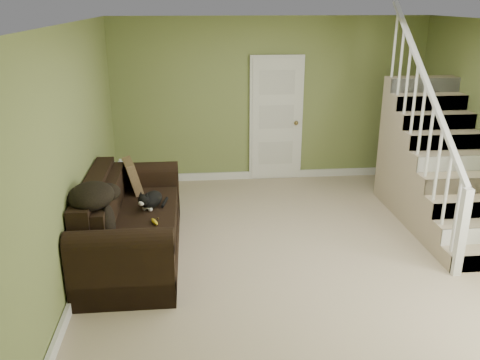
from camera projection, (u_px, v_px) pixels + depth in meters
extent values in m
cube|color=tan|center=(303.00, 254.00, 5.97)|extent=(5.00, 5.50, 0.01)
cube|color=white|center=(314.00, 23.00, 5.10)|extent=(5.00, 5.50, 0.01)
cube|color=olive|center=(270.00, 101.00, 8.12)|extent=(5.00, 0.04, 2.60)
cube|color=olive|center=(413.00, 277.00, 2.96)|extent=(5.00, 0.04, 2.60)
cube|color=olive|center=(74.00, 154.00, 5.31)|extent=(0.04, 5.50, 2.60)
cube|color=white|center=(269.00, 174.00, 8.51)|extent=(5.00, 0.04, 0.12)
cube|color=white|center=(88.00, 259.00, 5.73)|extent=(0.04, 5.50, 0.12)
cube|color=white|center=(276.00, 119.00, 8.19)|extent=(0.86, 0.05, 2.02)
cube|color=white|center=(276.00, 120.00, 8.18)|extent=(0.78, 0.04, 1.96)
sphere|color=olive|center=(296.00, 123.00, 8.18)|extent=(0.07, 0.07, 0.07)
cylinder|color=white|center=(456.00, 214.00, 5.46)|extent=(0.04, 0.04, 0.90)
cube|color=tan|center=(476.00, 239.00, 5.91)|extent=(1.00, 0.27, 0.40)
cylinder|color=white|center=(447.00, 188.00, 5.65)|extent=(0.04, 0.04, 0.90)
cube|color=tan|center=(466.00, 221.00, 6.13)|extent=(1.00, 0.27, 0.60)
cylinder|color=white|center=(438.00, 163.00, 5.83)|extent=(0.04, 0.04, 0.90)
cube|color=tan|center=(456.00, 205.00, 6.34)|extent=(1.00, 0.27, 0.80)
cylinder|color=white|center=(430.00, 140.00, 6.02)|extent=(0.04, 0.04, 0.90)
cube|color=tan|center=(446.00, 190.00, 6.56)|extent=(1.00, 0.27, 1.00)
cylinder|color=white|center=(422.00, 119.00, 6.21)|extent=(0.04, 0.04, 0.90)
cube|color=tan|center=(438.00, 176.00, 6.78)|extent=(1.00, 0.27, 1.20)
cylinder|color=white|center=(415.00, 98.00, 6.39)|extent=(0.04, 0.04, 0.90)
cube|color=tan|center=(430.00, 163.00, 7.00)|extent=(1.00, 0.27, 1.40)
cylinder|color=white|center=(408.00, 79.00, 6.58)|extent=(0.04, 0.04, 0.90)
cube|color=tan|center=(422.00, 150.00, 7.22)|extent=(1.00, 0.27, 1.60)
cylinder|color=white|center=(401.00, 61.00, 6.76)|extent=(0.04, 0.04, 0.90)
cube|color=tan|center=(415.00, 139.00, 7.44)|extent=(1.00, 0.27, 1.80)
cylinder|color=white|center=(395.00, 44.00, 6.95)|extent=(0.04, 0.04, 0.90)
cube|color=white|center=(462.00, 233.00, 5.37)|extent=(0.09, 0.09, 1.00)
cube|color=white|center=(426.00, 82.00, 6.05)|extent=(0.06, 2.46, 1.84)
cube|color=black|center=(134.00, 244.00, 5.93)|extent=(1.02, 2.35, 0.27)
cube|color=black|center=(142.00, 224.00, 5.86)|extent=(0.77, 1.78, 0.24)
cube|color=black|center=(122.00, 274.00, 4.89)|extent=(1.02, 0.27, 0.66)
cube|color=black|center=(141.00, 196.00, 6.84)|extent=(1.02, 0.27, 0.66)
cylinder|color=black|center=(120.00, 243.00, 4.78)|extent=(1.02, 0.27, 0.27)
cylinder|color=black|center=(139.00, 172.00, 6.73)|extent=(1.02, 0.27, 0.27)
cube|color=black|center=(96.00, 209.00, 5.74)|extent=(0.21, 1.82, 0.67)
cube|color=black|center=(110.00, 201.00, 5.73)|extent=(0.15, 1.75, 0.37)
cube|color=black|center=(122.00, 196.00, 6.96)|extent=(0.54, 0.54, 0.55)
cylinder|color=white|center=(114.00, 172.00, 6.78)|extent=(0.06, 0.06, 0.20)
cylinder|color=#2C51AC|center=(114.00, 172.00, 6.78)|extent=(0.07, 0.07, 0.05)
cylinder|color=white|center=(113.00, 164.00, 6.74)|extent=(0.03, 0.03, 0.03)
cylinder|color=white|center=(125.00, 171.00, 6.83)|extent=(0.06, 0.06, 0.20)
cylinder|color=#2C51AC|center=(125.00, 171.00, 6.83)|extent=(0.07, 0.07, 0.05)
cylinder|color=white|center=(124.00, 163.00, 6.79)|extent=(0.03, 0.03, 0.03)
cylinder|color=white|center=(121.00, 168.00, 6.92)|extent=(0.06, 0.06, 0.20)
cylinder|color=#2C51AC|center=(121.00, 168.00, 6.92)|extent=(0.07, 0.07, 0.05)
cylinder|color=white|center=(120.00, 160.00, 6.88)|extent=(0.03, 0.03, 0.03)
cylinder|color=white|center=(113.00, 169.00, 6.90)|extent=(0.06, 0.06, 0.20)
cylinder|color=#2C51AC|center=(113.00, 169.00, 6.90)|extent=(0.07, 0.07, 0.05)
cylinder|color=white|center=(112.00, 161.00, 6.86)|extent=(0.03, 0.03, 0.03)
ellipsoid|color=black|center=(152.00, 200.00, 5.99)|extent=(0.33, 0.41, 0.19)
ellipsoid|color=white|center=(151.00, 205.00, 5.92)|extent=(0.16, 0.18, 0.10)
sphere|color=black|center=(150.00, 200.00, 5.79)|extent=(0.17, 0.17, 0.13)
ellipsoid|color=white|center=(150.00, 204.00, 5.75)|extent=(0.08, 0.08, 0.06)
cone|color=black|center=(147.00, 194.00, 5.78)|extent=(0.06, 0.07, 0.06)
cone|color=black|center=(153.00, 194.00, 5.78)|extent=(0.06, 0.07, 0.06)
cylinder|color=black|center=(161.00, 201.00, 6.15)|extent=(0.08, 0.27, 0.04)
ellipsoid|color=gold|center=(154.00, 222.00, 5.56)|extent=(0.11, 0.17, 0.05)
cube|color=#45321B|center=(133.00, 176.00, 6.45)|extent=(0.30, 0.46, 0.44)
ellipsoid|color=black|center=(91.00, 196.00, 5.11)|extent=(0.46, 0.60, 0.25)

